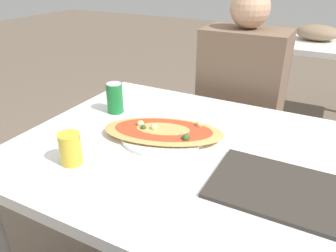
# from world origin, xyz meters

# --- Properties ---
(dining_table) EXTENTS (1.06, 0.92, 0.73)m
(dining_table) POSITION_xyz_m (0.00, 0.00, 0.65)
(dining_table) COLOR white
(dining_table) RESTS_ON ground_plane
(chair_far_seated) EXTENTS (0.40, 0.40, 0.95)m
(chair_far_seated) POSITION_xyz_m (0.04, 0.80, 0.53)
(chair_far_seated) COLOR black
(chair_far_seated) RESTS_ON ground_plane
(person_seated) EXTENTS (0.40, 0.28, 1.19)m
(person_seated) POSITION_xyz_m (0.04, 0.68, 0.70)
(person_seated) COLOR #2D2D38
(person_seated) RESTS_ON ground_plane
(pizza_main) EXTENTS (0.47, 0.33, 0.05)m
(pizza_main) POSITION_xyz_m (-0.06, 0.03, 0.75)
(pizza_main) COLOR white
(pizza_main) RESTS_ON dining_table
(soda_can) EXTENTS (0.07, 0.07, 0.12)m
(soda_can) POSITION_xyz_m (-0.34, 0.13, 0.79)
(soda_can) COLOR #197233
(soda_can) RESTS_ON dining_table
(drink_glass) EXTENTS (0.07, 0.07, 0.10)m
(drink_glass) POSITION_xyz_m (-0.23, -0.25, 0.78)
(drink_glass) COLOR gold
(drink_glass) RESTS_ON dining_table
(serving_tray) EXTENTS (0.41, 0.26, 0.01)m
(serving_tray) POSITION_xyz_m (0.39, -0.09, 0.73)
(serving_tray) COLOR #332D28
(serving_tray) RESTS_ON dining_table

